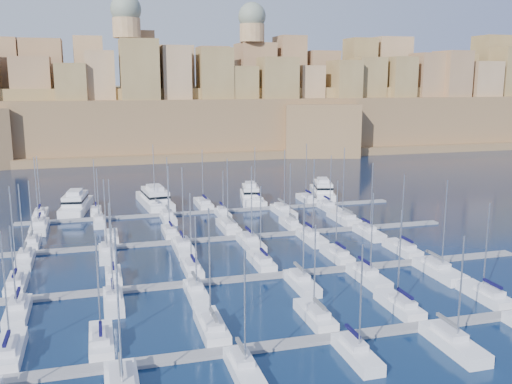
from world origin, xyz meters
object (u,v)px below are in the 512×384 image
object	(u,v)px
motor_yacht_c	(250,195)
sailboat_4	(399,305)
motor_yacht_b	(155,199)
motor_yacht_d	(322,191)
sailboat_0	(10,351)
sailboat_2	(212,327)
motor_yacht_a	(76,204)

from	to	relation	value
motor_yacht_c	sailboat_4	bearing A→B (deg)	-89.01
motor_yacht_b	motor_yacht_d	xyz separation A→B (m)	(41.71, -1.56, -0.00)
motor_yacht_b	motor_yacht_d	size ratio (longest dim) A/B	1.19
sailboat_4	motor_yacht_d	size ratio (longest dim) A/B	0.84
sailboat_0	motor_yacht_b	xyz separation A→B (m)	(22.72, 71.01, 0.98)
sailboat_2	motor_yacht_d	distance (m)	81.26
sailboat_4	motor_yacht_b	size ratio (longest dim) A/B	0.71
sailboat_4	sailboat_2	bearing A→B (deg)	179.57
sailboat_0	sailboat_4	world-z (taller)	sailboat_0
motor_yacht_a	motor_yacht_c	size ratio (longest dim) A/B	1.17
motor_yacht_a	motor_yacht_b	bearing A→B (deg)	2.88
sailboat_4	motor_yacht_c	bearing A→B (deg)	90.99
sailboat_4	motor_yacht_a	distance (m)	81.59
motor_yacht_b	motor_yacht_c	size ratio (longest dim) A/B	1.29
sailboat_0	motor_yacht_c	bearing A→B (deg)	56.60
sailboat_2	motor_yacht_b	size ratio (longest dim) A/B	0.80
motor_yacht_b	motor_yacht_c	xyz separation A→B (m)	(22.70, -2.11, 0.00)
sailboat_0	motor_yacht_c	distance (m)	82.53
sailboat_0	motor_yacht_c	world-z (taller)	sailboat_0
sailboat_0	sailboat_4	xyz separation A→B (m)	(46.61, -0.05, -0.01)
motor_yacht_a	motor_yacht_c	xyz separation A→B (m)	(40.43, -1.22, 0.00)
sailboat_0	sailboat_2	size ratio (longest dim) A/B	0.93
sailboat_4	motor_yacht_c	world-z (taller)	sailboat_4
sailboat_4	motor_yacht_b	xyz separation A→B (m)	(-23.89, 71.06, 0.99)
sailboat_2	motor_yacht_c	size ratio (longest dim) A/B	1.03
sailboat_0	motor_yacht_a	xyz separation A→B (m)	(5.00, 70.11, 0.98)
sailboat_2	sailboat_0	bearing A→B (deg)	-179.66
motor_yacht_b	motor_yacht_c	bearing A→B (deg)	-5.31
motor_yacht_a	motor_yacht_b	size ratio (longest dim) A/B	0.91
motor_yacht_c	motor_yacht_d	bearing A→B (deg)	1.64
sailboat_4	motor_yacht_d	distance (m)	71.75
motor_yacht_d	sailboat_2	bearing A→B (deg)	-121.46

